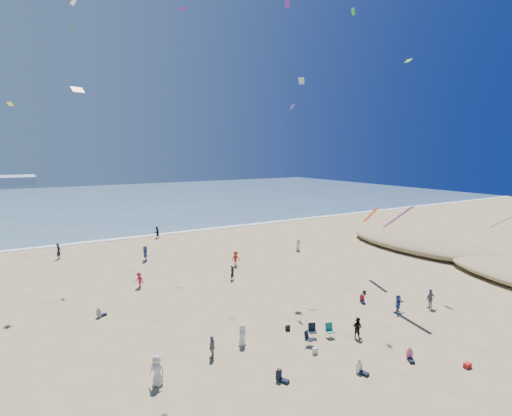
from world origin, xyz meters
TOP-DOWN VIEW (x-y plane):
  - ground at (0.00, 0.00)m, footprint 220.00×220.00m
  - ocean at (0.00, 95.00)m, footprint 220.00×100.00m
  - surf_line at (0.00, 45.00)m, footprint 220.00×1.20m
  - standing_flyers at (4.28, 20.40)m, footprint 27.95×39.89m
  - seated_group at (3.69, 5.43)m, footprint 21.09×17.76m
  - chair_cluster at (5.01, 4.76)m, footprint 2.78×1.61m
  - white_tote at (3.67, 3.40)m, footprint 0.35×0.20m
  - black_backpack at (4.14, 7.07)m, footprint 0.30×0.22m
  - cooler at (10.49, -2.67)m, footprint 0.45×0.30m
  - navy_bag at (14.49, 9.51)m, footprint 0.28×0.18m
  - kites_aloft at (9.80, 13.10)m, footprint 40.64×45.03m

SIDE VIEW (x-z plane):
  - ground at x=0.00m, z-range 0.00..0.00m
  - ocean at x=0.00m, z-range 0.00..0.06m
  - surf_line at x=0.00m, z-range 0.00..0.08m
  - cooler at x=10.49m, z-range 0.00..0.30m
  - navy_bag at x=14.49m, z-range 0.00..0.34m
  - black_backpack at x=4.14m, z-range 0.00..0.38m
  - white_tote at x=3.67m, z-range 0.00..0.40m
  - seated_group at x=3.69m, z-range 0.00..0.84m
  - chair_cluster at x=5.01m, z-range 0.00..1.00m
  - standing_flyers at x=4.28m, z-range -0.14..1.80m
  - kites_aloft at x=9.80m, z-range 0.78..30.64m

